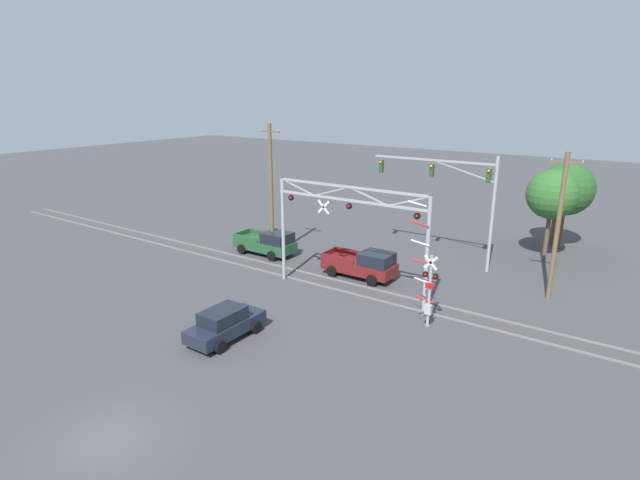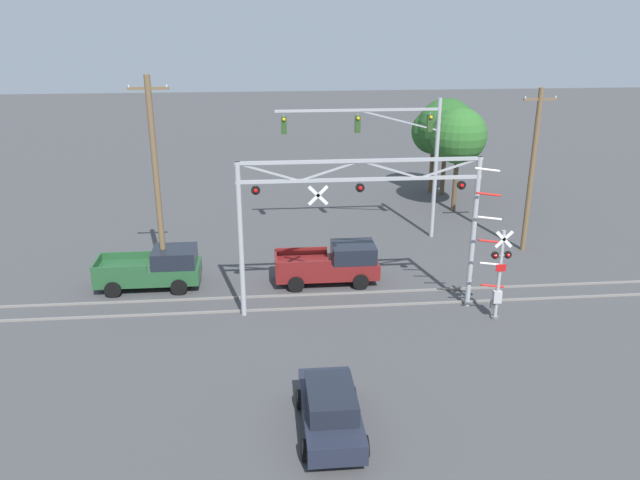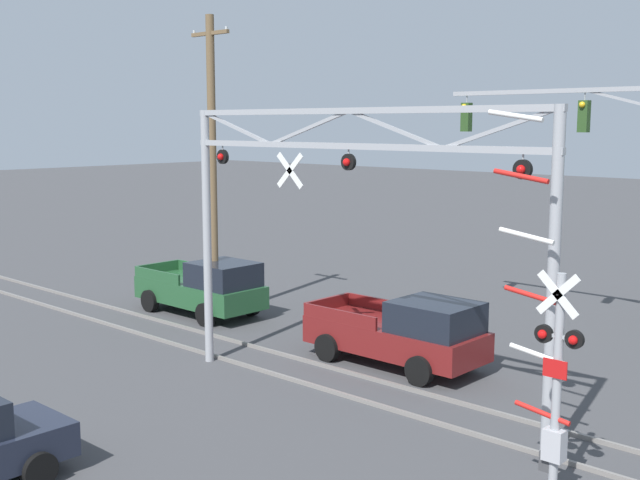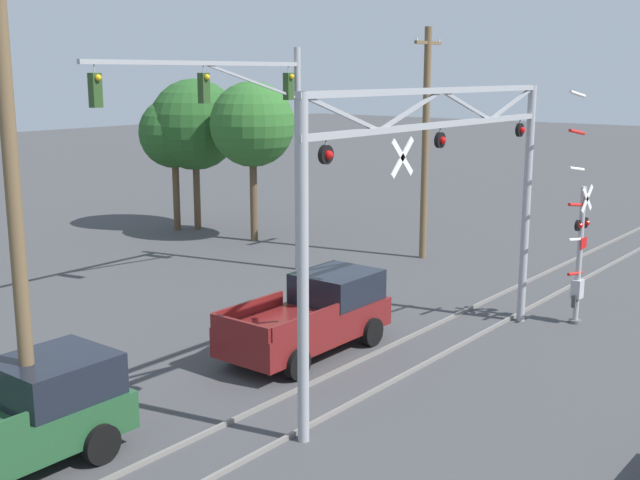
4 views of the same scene
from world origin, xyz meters
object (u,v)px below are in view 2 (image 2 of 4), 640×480
crossing_signal_mast (497,271)px  background_tree_far_left_verge (459,136)px  pickup_truck_lead (333,264)px  sedan_waiting (330,409)px  crossing_gantry (359,211)px  traffic_signal_span (400,145)px  utility_pole_right (532,170)px  background_tree_far_right_verge (434,132)px  utility_pole_left (157,183)px  pickup_truck_following (155,268)px  background_tree_beyond_span (446,128)px

crossing_signal_mast → background_tree_far_left_verge: 16.16m
pickup_truck_lead → sedan_waiting: size_ratio=1.17×
crossing_gantry → traffic_signal_span: (3.73, 9.36, 0.89)m
utility_pole_right → background_tree_far_right_verge: utility_pole_right is taller
crossing_gantry → pickup_truck_lead: bearing=102.8°
crossing_gantry → utility_pole_right: (10.51, 6.70, -0.05)m
sedan_waiting → utility_pole_left: bearing=119.6°
sedan_waiting → utility_pole_right: bearing=50.3°
crossing_gantry → pickup_truck_lead: (-0.74, 3.23, -3.73)m
pickup_truck_following → sedan_waiting: size_ratio=1.14×
pickup_truck_lead → sedan_waiting: pickup_truck_lead is taller
pickup_truck_lead → utility_pole_right: 12.32m
utility_pole_right → background_tree_beyond_span: (-1.44, 11.55, 0.27)m
crossing_signal_mast → traffic_signal_span: (-2.09, 10.72, 3.35)m
traffic_signal_span → sedan_waiting: traffic_signal_span is taller
crossing_gantry → background_tree_beyond_span: bearing=63.6°
traffic_signal_span → utility_pole_right: bearing=-21.4°
crossing_gantry → pickup_truck_following: 10.70m
utility_pole_right → background_tree_far_left_verge: (-1.78, 7.57, 0.44)m
sedan_waiting → utility_pole_left: (-6.84, 12.01, 4.38)m
crossing_gantry → traffic_signal_span: bearing=68.3°
crossing_signal_mast → background_tree_far_left_verge: background_tree_far_left_verge is taller
traffic_signal_span → utility_pole_left: size_ratio=0.92×
crossing_signal_mast → utility_pole_left: size_ratio=0.68×
utility_pole_left → background_tree_far_right_verge: size_ratio=1.63×
background_tree_beyond_span → background_tree_far_left_verge: (-0.34, -3.98, 0.18)m
background_tree_beyond_span → utility_pole_right: bearing=-82.9°
pickup_truck_following → background_tree_far_right_verge: size_ratio=0.80×
pickup_truck_following → utility_pole_right: bearing=9.3°
sedan_waiting → background_tree_far_left_verge: bearing=64.5°
background_tree_beyond_span → utility_pole_left: bearing=-140.7°
sedan_waiting → crossing_signal_mast: bearing=42.0°
background_tree_far_right_verge → traffic_signal_span: bearing=-115.9°
crossing_signal_mast → pickup_truck_following: crossing_signal_mast is taller
utility_pole_left → background_tree_beyond_span: bearing=39.3°
pickup_truck_lead → background_tree_far_right_verge: background_tree_far_right_verge is taller
pickup_truck_lead → utility_pole_left: (-8.25, 0.24, 4.24)m
crossing_signal_mast → utility_pole_left: (-14.80, 4.84, 2.97)m
traffic_signal_span → utility_pole_left: (-12.71, -5.88, -0.38)m
crossing_signal_mast → pickup_truck_lead: 8.11m
crossing_gantry → utility_pole_left: bearing=158.8°
sedan_waiting → background_tree_far_left_verge: size_ratio=0.63×
traffic_signal_span → pickup_truck_following: 15.15m
pickup_truck_lead → background_tree_beyond_span: bearing=56.9°
background_tree_far_left_verge → background_tree_beyond_span: bearing=85.2°
crossing_gantry → background_tree_far_left_verge: background_tree_far_left_verge is taller
crossing_signal_mast → utility_pole_left: utility_pole_left is taller
background_tree_far_left_verge → background_tree_far_right_verge: bearing=94.5°
crossing_signal_mast → background_tree_beyond_span: 20.06m
crossing_signal_mast → sedan_waiting: crossing_signal_mast is taller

